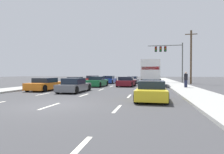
% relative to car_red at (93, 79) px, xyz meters
% --- Properties ---
extents(ground_plane, '(140.00, 140.00, 0.00)m').
position_rel_car_red_xyz_m(ground_plane, '(5.20, 1.52, -0.58)').
color(ground_plane, '#3D3D3F').
extents(sidewalk_right, '(2.89, 80.00, 0.14)m').
position_rel_car_red_xyz_m(sidewalk_right, '(13.60, -3.48, -0.51)').
color(sidewalk_right, '#9E9E99').
rests_on(sidewalk_right, ground_plane).
extents(sidewalk_left, '(2.89, 80.00, 0.14)m').
position_rel_car_red_xyz_m(sidewalk_left, '(-3.19, -3.48, -0.51)').
color(sidewalk_left, '#9E9E99').
rests_on(sidewalk_left, ground_plane).
extents(lane_markings, '(6.94, 57.00, 0.01)m').
position_rel_car_red_xyz_m(lane_markings, '(5.20, -1.25, -0.58)').
color(lane_markings, silver).
rests_on(lane_markings, ground_plane).
extents(car_red, '(2.09, 4.26, 1.27)m').
position_rel_car_red_xyz_m(car_red, '(0.00, 0.00, 0.00)').
color(car_red, red).
rests_on(car_red, ground_plane).
extents(car_black, '(1.89, 4.19, 1.16)m').
position_rel_car_red_xyz_m(car_black, '(0.04, -7.76, -0.05)').
color(car_black, black).
rests_on(car_black, ground_plane).
extents(car_orange, '(2.09, 4.59, 1.20)m').
position_rel_car_red_xyz_m(car_orange, '(0.14, -15.50, -0.03)').
color(car_orange, orange).
rests_on(car_orange, ground_plane).
extents(car_blue, '(1.85, 4.26, 1.26)m').
position_rel_car_red_xyz_m(car_blue, '(3.36, -1.62, 0.00)').
color(car_blue, '#1E389E').
rests_on(car_blue, ground_plane).
extents(car_green, '(1.97, 4.43, 1.26)m').
position_rel_car_red_xyz_m(car_green, '(3.50, -9.27, -0.00)').
color(car_green, '#196B38').
rests_on(car_green, ground_plane).
extents(car_gray, '(1.87, 4.21, 1.22)m').
position_rel_car_red_xyz_m(car_gray, '(3.49, -16.57, -0.03)').
color(car_gray, slate).
rests_on(car_gray, ground_plane).
extents(car_white, '(1.92, 4.54, 1.17)m').
position_rel_car_red_xyz_m(car_white, '(7.11, -0.53, -0.04)').
color(car_white, white).
rests_on(car_white, ground_plane).
extents(car_maroon, '(2.14, 4.69, 1.23)m').
position_rel_car_red_xyz_m(car_maroon, '(7.05, -8.05, -0.01)').
color(car_maroon, maroon).
rests_on(car_maroon, ground_plane).
extents(box_truck, '(2.70, 7.66, 3.36)m').
position_rel_car_red_xyz_m(box_truck, '(10.16, -5.41, 1.37)').
color(box_truck, white).
rests_on(box_truck, ground_plane).
extents(car_silver, '(1.99, 4.34, 1.09)m').
position_rel_car_red_xyz_m(car_silver, '(10.15, -14.32, -0.07)').
color(car_silver, '#B7BABF').
rests_on(car_silver, ground_plane).
extents(car_yellow, '(1.90, 4.44, 1.18)m').
position_rel_car_red_xyz_m(car_yellow, '(10.16, -20.34, -0.04)').
color(car_yellow, yellow).
rests_on(car_yellow, ground_plane).
extents(traffic_signal_mast, '(6.25, 0.69, 7.21)m').
position_rel_car_red_xyz_m(traffic_signal_mast, '(12.92, 3.97, 4.98)').
color(traffic_signal_mast, '#595B56').
rests_on(traffic_signal_mast, ground_plane).
extents(utility_pole_mid, '(1.80, 0.28, 8.42)m').
position_rel_car_red_xyz_m(utility_pole_mid, '(16.29, -0.45, 3.76)').
color(utility_pole_mid, brown).
rests_on(utility_pole_mid, ground_plane).
extents(pedestrian_near_corner, '(0.38, 0.38, 1.68)m').
position_rel_car_red_xyz_m(pedestrian_near_corner, '(13.81, -10.67, 0.39)').
color(pedestrian_near_corner, '#1E233F').
rests_on(pedestrian_near_corner, sidewalk_right).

